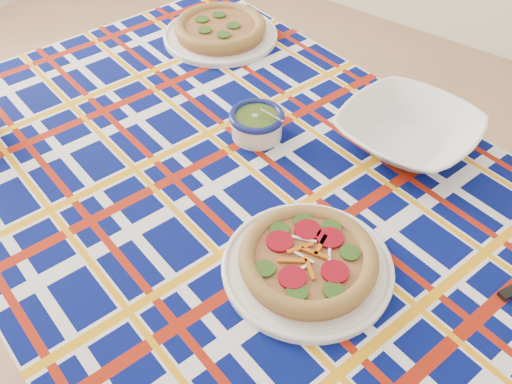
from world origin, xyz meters
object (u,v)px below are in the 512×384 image
Objects in this scene: main_focaccia_plate at (308,259)px; pesto_bowl at (257,122)px; dining_table at (255,224)px; serving_bowl at (408,132)px.

pesto_bowl reaches higher than main_focaccia_plate.
serving_bowl reaches higher than dining_table.
dining_table is 6.28× the size of serving_bowl.
pesto_bowl is 0.32m from serving_bowl.
dining_table is 0.23m from main_focaccia_plate.
serving_bowl reaches higher than main_focaccia_plate.
main_focaccia_plate is 2.52× the size of pesto_bowl.
serving_bowl is (-0.02, 0.41, 0.01)m from main_focaccia_plate.
dining_table is at bearing 154.43° from main_focaccia_plate.
serving_bowl is at bearing 92.55° from main_focaccia_plate.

